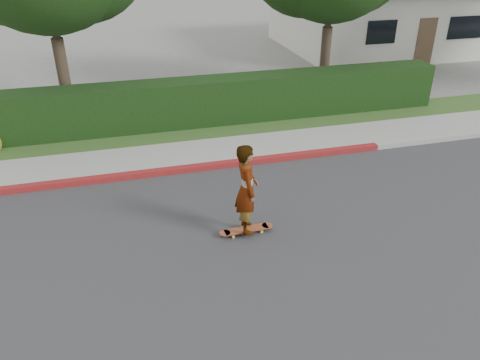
# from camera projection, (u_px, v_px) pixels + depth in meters

# --- Properties ---
(ground) EXTENTS (120.00, 120.00, 0.00)m
(ground) POSITION_uv_depth(u_px,v_px,m) (433.00, 233.00, 9.68)
(ground) COLOR slate
(ground) RESTS_ON ground
(road) EXTENTS (60.00, 8.00, 0.01)m
(road) POSITION_uv_depth(u_px,v_px,m) (433.00, 233.00, 9.68)
(road) COLOR #2D2D30
(road) RESTS_ON ground
(curb_far) EXTENTS (60.00, 0.20, 0.15)m
(curb_far) POSITION_uv_depth(u_px,v_px,m) (344.00, 150.00, 13.13)
(curb_far) COLOR #9E9E99
(curb_far) RESTS_ON ground
(curb_red_section) EXTENTS (12.00, 0.21, 0.15)m
(curb_red_section) POSITION_uv_depth(u_px,v_px,m) (166.00, 171.00, 11.98)
(curb_red_section) COLOR maroon
(curb_red_section) RESTS_ON ground
(sidewalk_far) EXTENTS (60.00, 1.60, 0.12)m
(sidewalk_far) POSITION_uv_depth(u_px,v_px,m) (330.00, 139.00, 13.91)
(sidewalk_far) COLOR gray
(sidewalk_far) RESTS_ON ground
(planting_strip) EXTENTS (60.00, 1.60, 0.10)m
(planting_strip) POSITION_uv_depth(u_px,v_px,m) (310.00, 120.00, 15.27)
(planting_strip) COLOR #2D4C1E
(planting_strip) RESTS_ON ground
(hedge) EXTENTS (15.00, 1.00, 1.50)m
(hedge) POSITION_uv_depth(u_px,v_px,m) (215.00, 102.00, 14.76)
(hedge) COLOR black
(hedge) RESTS_ON ground
(house) EXTENTS (10.60, 8.60, 4.30)m
(house) POSITION_uv_depth(u_px,v_px,m) (386.00, 5.00, 24.14)
(house) COLOR beige
(house) RESTS_ON ground
(skateboard) EXTENTS (1.15, 0.27, 0.11)m
(skateboard) POSITION_uv_depth(u_px,v_px,m) (246.00, 230.00, 9.62)
(skateboard) COLOR gold
(skateboard) RESTS_ON ground
(skateboarder) EXTENTS (0.51, 0.73, 1.89)m
(skateboarder) POSITION_uv_depth(u_px,v_px,m) (247.00, 189.00, 9.17)
(skateboarder) COLOR white
(skateboarder) RESTS_ON skateboard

